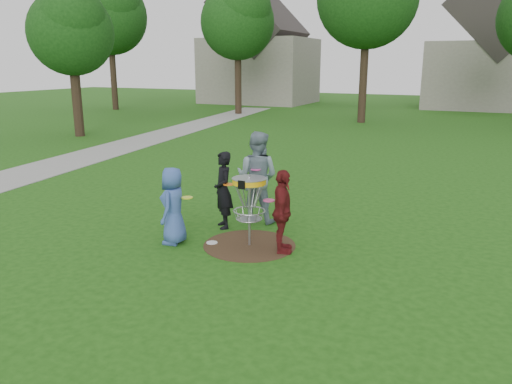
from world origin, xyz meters
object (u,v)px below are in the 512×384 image
at_px(player_blue, 173,206).
at_px(player_black, 223,190).
at_px(player_grey, 257,177).
at_px(disc_golf_basket, 249,195).
at_px(player_maroon, 282,212).

distance_m(player_blue, player_black, 1.32).
bearing_deg(player_grey, player_black, 56.62).
distance_m(player_grey, disc_golf_basket, 1.59).
relative_size(player_blue, player_maroon, 0.96).
relative_size(player_maroon, disc_golf_basket, 1.14).
xyz_separation_m(player_black, disc_golf_basket, (0.99, -0.76, 0.19)).
bearing_deg(player_black, disc_golf_basket, 10.09).
relative_size(player_grey, disc_golf_basket, 1.46).
xyz_separation_m(player_black, player_maroon, (1.69, -0.82, -0.04)).
relative_size(player_black, disc_golf_basket, 1.20).
relative_size(player_blue, player_grey, 0.75).
bearing_deg(disc_golf_basket, player_grey, 109.60).
distance_m(player_blue, disc_golf_basket, 1.51).
height_order(player_black, player_maroon, player_black).
bearing_deg(player_maroon, player_blue, 80.72).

